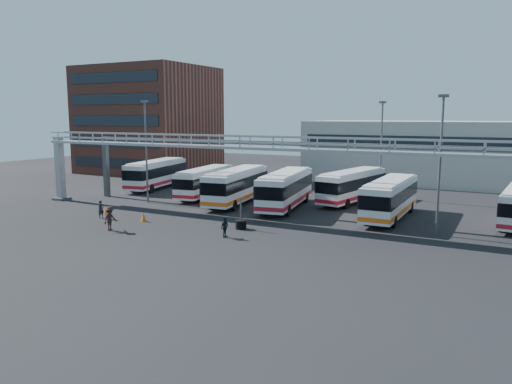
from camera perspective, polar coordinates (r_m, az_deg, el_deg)
The scene contains 19 objects.
ground at distance 36.35m, azimuth -0.95°, elevation -5.15°, with size 140.00×140.00×0.00m, color black.
gantry at distance 40.65m, azimuth 3.05°, elevation 4.19°, with size 51.40×5.15×7.10m.
apartment_building at distance 79.47m, azimuth -12.15°, elevation 8.01°, with size 18.00×15.00×16.00m, color brown.
warehouse at distance 69.23m, azimuth 23.75°, elevation 4.08°, with size 42.00×14.00×8.00m, color #9E9E99.
light_pole_left at distance 51.13m, azimuth -12.45°, elevation 5.17°, with size 0.70×0.35×10.21m.
light_pole_mid at distance 38.34m, azimuth 20.31°, elevation 3.72°, with size 0.70×0.35×10.21m.
light_pole_back at distance 54.56m, azimuth 14.11°, elevation 5.32°, with size 0.70×0.35×10.21m.
bus_0 at distance 61.30m, azimuth -11.30°, elevation 2.15°, with size 4.64×11.45×3.39m.
bus_2 at distance 53.99m, azimuth -5.83°, elevation 1.25°, with size 3.88×10.57×3.14m.
bus_3 at distance 49.68m, azimuth -2.22°, elevation 0.84°, with size 4.21×11.62×3.45m.
bus_4 at distance 47.27m, azimuth 3.41°, elevation 0.44°, with size 4.52×11.69×3.47m.
bus_5 at distance 51.09m, azimuth 10.97°, elevation 0.80°, with size 4.16×11.04×3.27m.
bus_6 at distance 43.97m, azimuth 15.09°, elevation -0.55°, with size 2.65×11.06×3.35m.
pedestrian_a at distance 44.75m, azimuth -17.29°, elevation -1.89°, with size 0.57×0.37×1.55m, color #21212A.
pedestrian_c at distance 39.67m, azimuth -16.35°, elevation -2.93°, with size 1.22×0.70×1.88m, color #312120.
pedestrian_d at distance 36.06m, azimuth -3.59°, elevation -4.03°, with size 0.90×0.37×1.53m, color black.
cone_left at distance 46.60m, azimuth -16.75°, elevation -1.96°, with size 0.47×0.47×0.75m, color orange.
cone_right at distance 42.49m, azimuth -12.74°, elevation -2.81°, with size 0.47×0.47×0.75m, color orange.
tire_stack at distance 38.78m, azimuth -1.74°, elevation -3.63°, with size 0.86×0.86×2.47m.
Camera 1 is at (17.07, -30.89, 8.71)m, focal length 35.00 mm.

